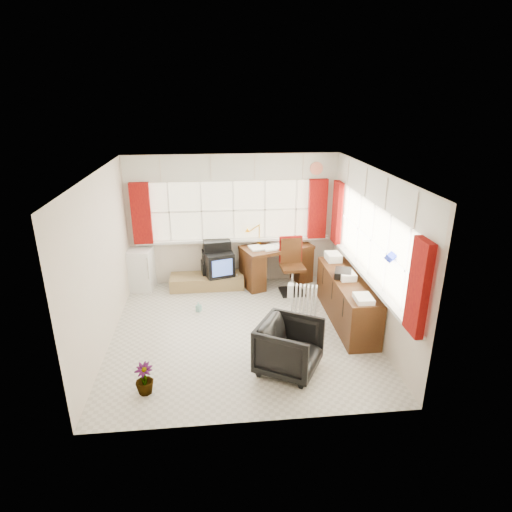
{
  "coord_description": "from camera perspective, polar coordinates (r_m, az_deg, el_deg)",
  "views": [
    {
      "loc": [
        -0.38,
        -5.88,
        3.5
      ],
      "look_at": [
        0.28,
        0.55,
        1.06
      ],
      "focal_mm": 30.0,
      "sensor_mm": 36.0,
      "label": 1
    }
  ],
  "objects": [
    {
      "name": "spray_bottle_a",
      "position": [
        8.22,
        -2.56,
        -3.38
      ],
      "size": [
        0.12,
        0.12,
        0.29
      ],
      "primitive_type": "imported",
      "rotation": [
        0.0,
        0.0,
        0.1
      ],
      "color": "silver",
      "rests_on": "ground"
    },
    {
      "name": "mini_fridge",
      "position": [
        8.4,
        -15.17,
        -1.72
      ],
      "size": [
        0.52,
        0.53,
        0.79
      ],
      "color": "white",
      "rests_on": "ground"
    },
    {
      "name": "desk_lamp",
      "position": [
        8.28,
        0.43,
        3.49
      ],
      "size": [
        0.15,
        0.13,
        0.4
      ],
      "color": "orange",
      "rests_on": "desk"
    },
    {
      "name": "credenza",
      "position": [
        7.15,
        11.98,
        -5.59
      ],
      "size": [
        0.5,
        2.0,
        0.85
      ],
      "color": "#4E2C12",
      "rests_on": "ground"
    },
    {
      "name": "room_walls",
      "position": [
        6.22,
        -2.06,
        1.94
      ],
      "size": [
        4.0,
        4.0,
        4.0
      ],
      "color": "beige",
      "rests_on": "ground"
    },
    {
      "name": "spray_bottle_b",
      "position": [
        7.46,
        -7.67,
        -6.72
      ],
      "size": [
        0.11,
        0.11,
        0.17
      ],
      "primitive_type": "imported",
      "rotation": [
        0.0,
        0.0,
        -0.52
      ],
      "color": "#7FBDB3",
      "rests_on": "ground"
    },
    {
      "name": "desk",
      "position": [
        8.36,
        2.74,
        -0.88
      ],
      "size": [
        1.48,
        1.07,
        0.8
      ],
      "color": "#4E2C12",
      "rests_on": "ground"
    },
    {
      "name": "ground",
      "position": [
        6.85,
        -1.9,
        -10.01
      ],
      "size": [
        4.0,
        4.0,
        0.0
      ],
      "primitive_type": "plane",
      "color": "beige",
      "rests_on": "ground"
    },
    {
      "name": "window_back",
      "position": [
        8.24,
        -2.94,
        2.62
      ],
      "size": [
        3.7,
        0.12,
        3.6
      ],
      "color": "beige",
      "rests_on": "room_walls"
    },
    {
      "name": "overhead_cabinets",
      "position": [
        7.1,
        5.35,
        10.49
      ],
      "size": [
        3.98,
        3.98,
        0.48
      ],
      "color": "silver",
      "rests_on": "room_walls"
    },
    {
      "name": "flower_vase",
      "position": [
        5.68,
        -14.67,
        -15.56
      ],
      "size": [
        0.28,
        0.28,
        0.41
      ],
      "primitive_type": "imported",
      "rotation": [
        0.0,
        0.0,
        -0.25
      ],
      "color": "black",
      "rests_on": "ground"
    },
    {
      "name": "tv_bench",
      "position": [
        8.32,
        -6.54,
        -3.37
      ],
      "size": [
        1.4,
        0.5,
        0.25
      ],
      "primitive_type": "cube",
      "color": "olive",
      "rests_on": "ground"
    },
    {
      "name": "crt_tv",
      "position": [
        8.18,
        -5.03,
        -1.01
      ],
      "size": [
        0.62,
        0.59,
        0.46
      ],
      "color": "black",
      "rests_on": "tv_bench"
    },
    {
      "name": "curtains",
      "position": [
        7.22,
        4.8,
        4.19
      ],
      "size": [
        3.83,
        3.83,
        1.15
      ],
      "color": "#961508",
      "rests_on": "room_walls"
    },
    {
      "name": "task_chair",
      "position": [
        8.0,
        4.75,
        -0.93
      ],
      "size": [
        0.46,
        0.48,
        1.05
      ],
      "color": "black",
      "rests_on": "ground"
    },
    {
      "name": "file_tray",
      "position": [
        7.02,
        11.53,
        -2.3
      ],
      "size": [
        0.36,
        0.4,
        0.11
      ],
      "primitive_type": "cube",
      "rotation": [
        0.0,
        0.0,
        -0.34
      ],
      "color": "black",
      "rests_on": "credenza"
    },
    {
      "name": "office_chair",
      "position": [
        5.83,
        4.45,
        -12.02
      ],
      "size": [
        1.06,
        1.05,
        0.71
      ],
      "primitive_type": "imported",
      "rotation": [
        0.0,
        0.0,
        1.05
      ],
      "color": "black",
      "rests_on": "ground"
    },
    {
      "name": "window_right",
      "position": [
        6.82,
        14.54,
        -2.0
      ],
      "size": [
        0.12,
        3.7,
        3.6
      ],
      "color": "beige",
      "rests_on": "room_walls"
    },
    {
      "name": "hifi_stack",
      "position": [
        8.32,
        -5.21,
        -0.1
      ],
      "size": [
        0.66,
        0.47,
        0.65
      ],
      "color": "black",
      "rests_on": "tv_bench"
    },
    {
      "name": "radiator",
      "position": [
        7.07,
        6.36,
        -6.72
      ],
      "size": [
        0.46,
        0.29,
        0.64
      ],
      "color": "white",
      "rests_on": "ground"
    }
  ]
}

